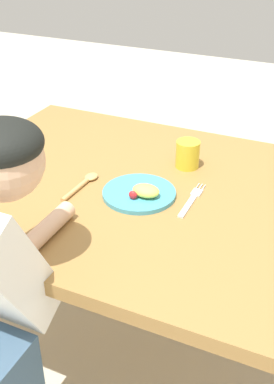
{
  "coord_description": "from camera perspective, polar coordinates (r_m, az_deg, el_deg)",
  "views": [
    {
      "loc": [
        0.48,
        -1.18,
        1.44
      ],
      "look_at": [
        -0.03,
        -0.06,
        0.7
      ],
      "focal_mm": 44.56,
      "sensor_mm": 36.0,
      "label": 1
    }
  ],
  "objects": [
    {
      "name": "person",
      "position": [
        1.24,
        -15.92,
        -13.87
      ],
      "size": [
        0.2,
        0.47,
        1.05
      ],
      "color": "#385169",
      "rests_on": "ground_plane"
    },
    {
      "name": "plate",
      "position": [
        1.45,
        0.44,
        -0.1
      ],
      "size": [
        0.23,
        0.23,
        0.05
      ],
      "color": "teal",
      "rests_on": "dining_table"
    },
    {
      "name": "fork",
      "position": [
        1.44,
        6.54,
        -1.0
      ],
      "size": [
        0.03,
        0.21,
        0.01
      ],
      "rotation": [
        0.0,
        0.0,
        1.57
      ],
      "color": "silver",
      "rests_on": "dining_table"
    },
    {
      "name": "dining_table",
      "position": [
        1.53,
        1.94,
        -2.56
      ],
      "size": [
        1.42,
        1.0,
        0.68
      ],
      "color": "olive",
      "rests_on": "ground_plane"
    },
    {
      "name": "spoon",
      "position": [
        1.52,
        -6.42,
        1.07
      ],
      "size": [
        0.04,
        0.19,
        0.01
      ],
      "rotation": [
        0.0,
        0.0,
        1.53
      ],
      "color": "tan",
      "rests_on": "dining_table"
    },
    {
      "name": "drinking_cup",
      "position": [
        1.61,
        6.08,
        4.52
      ],
      "size": [
        0.08,
        0.08,
        0.09
      ],
      "primitive_type": "cylinder",
      "color": "gold",
      "rests_on": "dining_table"
    },
    {
      "name": "ground_plane",
      "position": [
        1.92,
        1.62,
        -17.34
      ],
      "size": [
        8.0,
        8.0,
        0.0
      ],
      "primitive_type": "plane",
      "color": "beige"
    }
  ]
}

